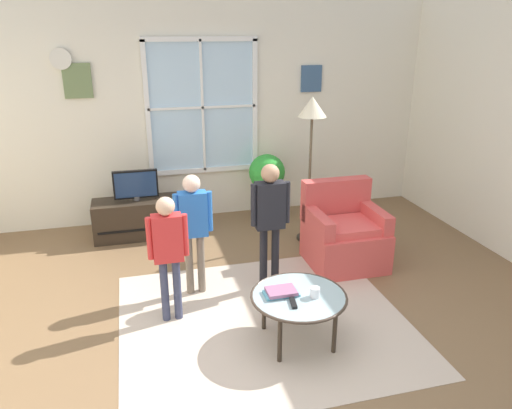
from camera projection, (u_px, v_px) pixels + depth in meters
The scene contains 16 objects.
ground_plane at pixel (247, 346), 3.92m from camera, with size 6.87×6.53×0.02m, color brown.
back_wall at pixel (190, 112), 6.19m from camera, with size 6.27×0.17×2.77m.
area_rug at pixel (263, 321), 4.23m from camera, with size 2.44×2.21×0.01m, color #C6B29E.
tv_stand at pixel (139, 218), 5.88m from camera, with size 1.06×0.42×0.47m.
television at pixel (136, 185), 5.73m from camera, with size 0.52×0.08×0.37m.
armchair at pixel (344, 235), 5.18m from camera, with size 0.76×0.74×0.87m.
coffee_table at pixel (299, 298), 3.84m from camera, with size 0.77×0.77×0.42m.
book_stack at pixel (281, 292), 3.84m from camera, with size 0.27×0.17×0.05m.
cup at pixel (315, 292), 3.79m from camera, with size 0.08×0.08×0.08m, color white.
remote_near_books at pixel (289, 293), 3.85m from camera, with size 0.04×0.14×0.02m, color black.
remote_near_cup at pixel (293, 303), 3.70m from camera, with size 0.04×0.14×0.02m, color black.
person_blue_shirt at pixel (193, 221), 4.45m from camera, with size 0.36×0.16×1.18m.
person_red_shirt at pixel (168, 245), 4.02m from camera, with size 0.34×0.15×1.13m.
person_black_shirt at pixel (270, 213), 4.53m from camera, with size 0.38×0.17×1.25m.
potted_plant_by_window at pixel (267, 179), 6.32m from camera, with size 0.47×0.47×0.88m.
floor_lamp at pixel (312, 122), 5.39m from camera, with size 0.32×0.32×1.70m.
Camera 1 is at (-0.76, -3.20, 2.41)m, focal length 34.08 mm.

